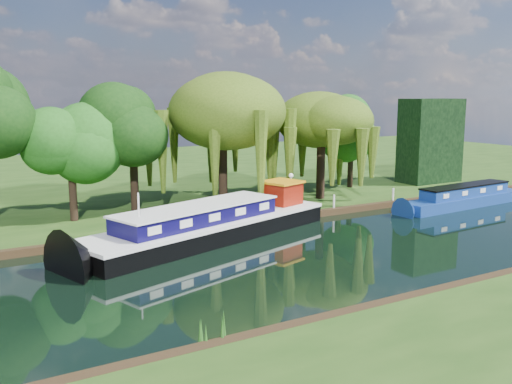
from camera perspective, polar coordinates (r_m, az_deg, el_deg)
ground at (r=35.37m, az=12.34°, el=-5.10°), size 120.00×120.00×0.00m
far_bank at (r=64.05m, az=-8.67°, el=1.91°), size 120.00×52.00×0.45m
dutch_barge at (r=35.65m, az=-4.41°, el=-3.22°), size 18.29×9.21×3.78m
narrowboat at (r=48.72m, az=20.13°, el=-0.56°), size 13.08×2.93×1.89m
red_dinghy at (r=36.53m, az=-3.71°, el=-4.40°), size 2.96×2.24×0.58m
white_cruiser at (r=48.62m, az=17.18°, el=-1.22°), size 2.78×2.61×1.18m
willow_left at (r=44.20m, az=-3.39°, el=7.90°), size 8.08×8.08×9.68m
willow_right at (r=46.50m, az=6.57°, el=6.30°), size 6.40×6.40×7.80m
tree_far_left at (r=39.94m, az=-18.09°, el=4.64°), size 4.74×4.74×7.64m
tree_far_mid at (r=42.19m, az=-12.25°, el=5.98°), size 5.18×5.18×8.47m
tree_far_right at (r=52.57m, az=9.51°, el=5.86°), size 4.41×4.41×7.22m
conifer_hedge at (r=57.74m, az=17.04°, el=4.94°), size 6.00×3.00×8.00m
lamppost at (r=43.26m, az=3.52°, el=1.12°), size 0.36×0.36×2.56m
mooring_posts at (r=41.25m, az=3.97°, el=-1.39°), size 19.16×0.16×1.00m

